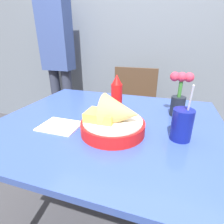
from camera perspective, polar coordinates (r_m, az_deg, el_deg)
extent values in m
cube|color=slate|center=(2.03, 12.27, 26.93)|extent=(7.00, 0.06, 2.60)
cube|color=#334C9E|center=(0.84, -1.08, -3.58)|extent=(1.04, 0.88, 0.02)
cylinder|color=#4C4C51|center=(1.50, -13.01, -8.29)|extent=(0.05, 0.05, 0.75)
cylinder|color=#4C4C51|center=(1.34, 24.38, -14.02)|extent=(0.05, 0.05, 0.75)
cylinder|color=#473323|center=(1.62, -2.28, -12.03)|extent=(0.03, 0.03, 0.43)
cylinder|color=#473323|center=(1.55, 10.72, -14.17)|extent=(0.03, 0.03, 0.43)
cylinder|color=#473323|center=(1.91, 1.46, -6.18)|extent=(0.03, 0.03, 0.43)
cylinder|color=#473323|center=(1.85, 12.29, -7.70)|extent=(0.03, 0.03, 0.43)
cube|color=#473323|center=(1.61, 5.84, -3.09)|extent=(0.40, 0.40, 0.02)
cube|color=#473323|center=(1.70, 7.52, 6.65)|extent=(0.40, 0.03, 0.45)
cylinder|color=red|center=(0.72, 0.25, -4.94)|extent=(0.26, 0.26, 0.05)
cylinder|color=white|center=(0.71, 0.25, -2.88)|extent=(0.24, 0.24, 0.01)
cone|color=tan|center=(0.68, 2.88, -0.26)|extent=(0.14, 0.14, 0.14)
cube|color=#E5C14C|center=(0.70, -3.64, -1.48)|extent=(0.12, 0.09, 0.04)
cylinder|color=red|center=(0.92, 1.75, 4.59)|extent=(0.06, 0.06, 0.15)
cone|color=red|center=(0.89, 1.83, 10.58)|extent=(0.05, 0.05, 0.05)
cylinder|color=navy|center=(0.71, 21.83, -3.89)|extent=(0.08, 0.08, 0.12)
cylinder|color=black|center=(0.71, 21.72, -4.60)|extent=(0.07, 0.07, 0.10)
cylinder|color=white|center=(0.69, 23.45, 0.13)|extent=(0.01, 0.07, 0.21)
cylinder|color=black|center=(0.93, 20.59, 1.78)|extent=(0.07, 0.07, 0.10)
cylinder|color=#33722D|center=(0.90, 21.39, 7.30)|extent=(0.02, 0.02, 0.09)
sphere|color=#DB334C|center=(0.89, 21.88, 10.58)|extent=(0.04, 0.04, 0.04)
sphere|color=#DB334C|center=(0.89, 19.86, 10.84)|extent=(0.04, 0.04, 0.04)
sphere|color=#DB334C|center=(0.90, 23.89, 10.31)|extent=(0.04, 0.04, 0.04)
cube|color=white|center=(0.81, -16.63, -4.39)|extent=(0.17, 0.14, 0.01)
cylinder|color=#2D3347|center=(2.23, -17.34, 2.71)|extent=(0.11, 0.11, 0.82)
cylinder|color=#2D3347|center=(2.15, -13.82, 2.31)|extent=(0.11, 0.11, 0.82)
cube|color=#384C8C|center=(2.07, -17.95, 22.52)|extent=(0.32, 0.18, 0.68)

